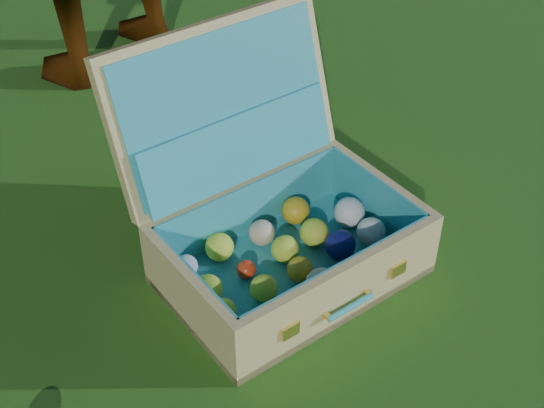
{
  "coord_description": "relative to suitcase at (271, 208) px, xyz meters",
  "views": [
    {
      "loc": [
        -0.69,
        -1.03,
        1.17
      ],
      "look_at": [
        0.04,
        -0.03,
        0.16
      ],
      "focal_mm": 50.0,
      "sensor_mm": 36.0,
      "label": 1
    }
  ],
  "objects": [
    {
      "name": "ground",
      "position": [
        -0.04,
        0.02,
        -0.14
      ],
      "size": [
        60.0,
        60.0,
        0.0
      ],
      "primitive_type": "plane",
      "color": "#215114",
      "rests_on": "ground"
    },
    {
      "name": "suitcase",
      "position": [
        0.0,
        0.0,
        0.0
      ],
      "size": [
        0.52,
        0.51,
        0.49
      ],
      "rotation": [
        0.0,
        0.0,
        0.0
      ],
      "color": "tan",
      "rests_on": "ground"
    }
  ]
}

